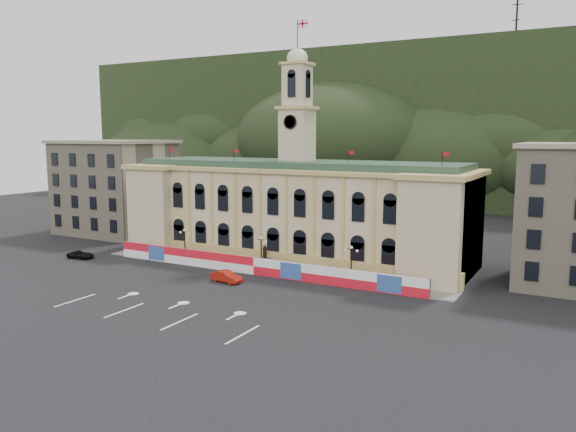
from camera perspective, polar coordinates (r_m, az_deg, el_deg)
The scene contains 13 objects.
ground at distance 68.45m, azimuth -10.30°, elevation -8.57°, with size 260.00×260.00×0.00m, color black.
lane_markings at distance 64.84m, azimuth -13.12°, elevation -9.61°, with size 26.00×10.00×0.02m, color white, non-canonical shape.
hill_ridge at distance 177.52m, azimuth 15.47°, elevation 7.89°, with size 230.00×80.00×64.00m.
city_hall at distance 89.42m, azimuth 0.81°, elevation 0.66°, with size 56.20×17.60×37.10m.
side_building_left at distance 118.02m, azimuth -17.16°, elevation 2.86°, with size 21.00×17.00×18.60m.
hoarding_fence at distance 79.89m, azimuth -3.43°, elevation -5.08°, with size 50.00×0.44×2.50m.
pavement at distance 82.41m, azimuth -2.46°, elevation -5.50°, with size 56.00×5.50×0.16m, color slate.
statue at distance 82.36m, azimuth -2.37°, elevation -4.71°, with size 1.40×1.40×3.72m.
lamp_left at distance 89.14m, azimuth -10.44°, elevation -2.61°, with size 1.96×0.44×5.15m.
lamp_center at distance 81.13m, azimuth -2.75°, elevation -3.55°, with size 1.96×0.44×5.15m.
lamp_right at distance 74.89m, azimuth 6.44°, elevation -4.59°, with size 1.96×0.44×5.15m.
red_sedan at distance 76.27m, azimuth -6.28°, elevation -6.14°, with size 4.80×2.26×1.52m, color #9D170B.
black_suv at distance 96.10m, azimuth -20.32°, elevation -3.70°, with size 4.64×2.55×1.23m, color black.
Camera 1 is at (41.75, -50.56, 19.63)m, focal length 35.00 mm.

